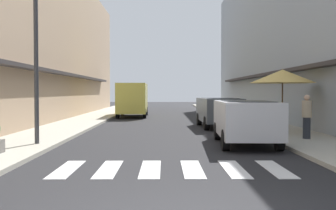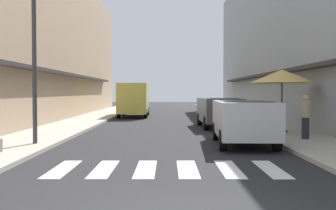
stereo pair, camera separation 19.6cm
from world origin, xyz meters
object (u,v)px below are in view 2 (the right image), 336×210
Objects in this scene: pedestrian_walking_near at (306,116)px; parked_car_mid at (219,109)px; parked_car_near at (244,117)px; cafe_umbrella at (283,76)px; delivery_van at (134,97)px; street_lamp at (41,43)px.

parked_car_mid is at bearing -169.24° from pedestrian_walking_near.
parked_car_near and parked_car_mid have the same top height.
parked_car_near is 1.65× the size of cafe_umbrella.
cafe_umbrella is at bearing 56.63° from parked_car_near.
street_lamp reaches higher than delivery_van.
parked_car_near is 2.83× the size of pedestrian_walking_near.
street_lamp is at bearing -156.41° from cafe_umbrella.
delivery_van is 16.41m from pedestrian_walking_near.
pedestrian_walking_near is (8.86, 1.27, -2.40)m from street_lamp.
parked_car_near is 0.83× the size of street_lamp.
parked_car_near is 6.64m from parked_car_mid.
street_lamp reaches higher than cafe_umbrella.
parked_car_near is 16.27m from delivery_van.
parked_car_mid is at bearing 90.00° from parked_car_near.
parked_car_near is 4.23m from cafe_umbrella.
delivery_van is at bearing 120.21° from cafe_umbrella.
street_lamp is 1.97× the size of cafe_umbrella.
cafe_umbrella is at bearing -56.77° from parked_car_mid.
street_lamp reaches higher than pedestrian_walking_near.
pedestrian_walking_near reaches higher than parked_car_near.
parked_car_mid is at bearing 123.23° from cafe_umbrella.
pedestrian_walking_near is at bearing -68.51° from parked_car_mid.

